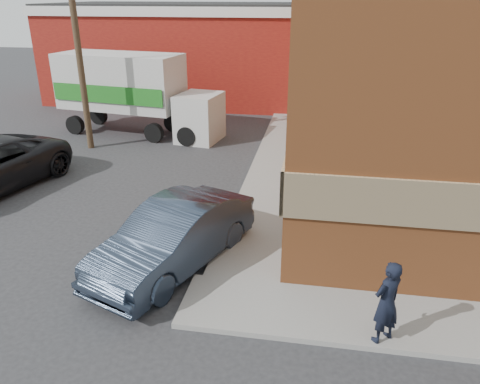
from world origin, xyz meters
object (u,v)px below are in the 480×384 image
at_px(man, 387,302).
at_px(sedan, 174,237).
at_px(warehouse, 190,52).
at_px(utility_pole, 76,32).
at_px(box_truck, 135,89).

bearing_deg(man, sedan, -63.68).
relative_size(warehouse, sedan, 3.39).
bearing_deg(sedan, utility_pole, 148.60).
xyz_separation_m(warehouse, utility_pole, (-1.50, -11.00, 1.93)).
bearing_deg(warehouse, box_truck, -91.78).
xyz_separation_m(man, box_truck, (-9.83, 12.93, 1.14)).
bearing_deg(utility_pole, sedan, -53.06).
relative_size(warehouse, box_truck, 2.13).
relative_size(warehouse, utility_pole, 1.81).
bearing_deg(warehouse, utility_pole, -97.77).
distance_m(sedan, box_truck, 12.12).
height_order(warehouse, utility_pole, utility_pole).
relative_size(warehouse, man, 9.68).
bearing_deg(box_truck, warehouse, 97.37).
bearing_deg(sedan, man, -2.05).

